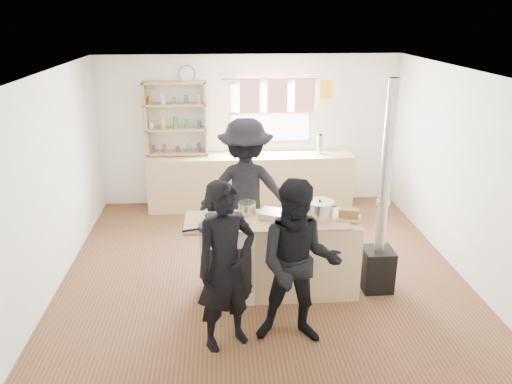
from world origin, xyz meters
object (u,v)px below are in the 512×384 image
(flue_heater, at_px, (380,239))
(person_far, at_px, (246,190))
(cooking_island, at_px, (278,256))
(roast_tray, at_px, (277,215))
(bread_board, at_px, (348,215))
(thermos, at_px, (320,145))
(person_near_right, at_px, (299,264))
(stockpot_stove, at_px, (247,208))
(stockpot_counter, at_px, (320,210))
(person_near_left, at_px, (226,267))
(skillet_greens, at_px, (210,227))

(flue_heater, height_order, person_far, flue_heater)
(cooking_island, bearing_deg, roast_tray, 118.85)
(bread_board, relative_size, person_far, 0.17)
(thermos, xyz_separation_m, person_near_right, (-0.93, -3.70, -0.21))
(cooking_island, height_order, stockpot_stove, stockpot_stove)
(cooking_island, distance_m, stockpot_stove, 0.67)
(stockpot_counter, relative_size, person_far, 0.17)
(roast_tray, xyz_separation_m, flue_heater, (1.20, -0.06, -0.33))
(thermos, distance_m, bread_board, 2.83)
(cooking_island, xyz_separation_m, stockpot_stove, (-0.35, 0.17, 0.54))
(thermos, bearing_deg, person_near_left, -113.68)
(stockpot_stove, bearing_deg, thermos, 62.41)
(thermos, bearing_deg, person_near_right, -104.06)
(thermos, xyz_separation_m, skillet_greens, (-1.78, -2.99, -0.10))
(person_near_left, bearing_deg, stockpot_counter, 13.62)
(bread_board, relative_size, flue_heater, 0.13)
(flue_heater, bearing_deg, thermos, 93.53)
(thermos, xyz_separation_m, cooking_island, (-1.01, -2.77, -0.59))
(person_near_left, bearing_deg, person_near_right, -26.34)
(thermos, relative_size, flue_heater, 0.13)
(skillet_greens, xyz_separation_m, person_near_left, (0.16, -0.72, -0.10))
(person_near_left, bearing_deg, person_far, 54.06)
(stockpot_counter, distance_m, person_near_left, 1.43)
(cooking_island, bearing_deg, person_near_left, -123.37)
(roast_tray, height_order, person_far, person_far)
(stockpot_counter, xyz_separation_m, person_near_right, (-0.38, -0.92, -0.18))
(skillet_greens, relative_size, flue_heater, 0.13)
(stockpot_stove, bearing_deg, flue_heater, -7.27)
(thermos, distance_m, stockpot_counter, 2.84)
(roast_tray, distance_m, bread_board, 0.81)
(person_near_left, xyz_separation_m, person_near_right, (0.70, 0.01, -0.00))
(skillet_greens, bearing_deg, person_near_right, -39.71)
(bread_board, height_order, person_far, person_far)
(cooking_island, relative_size, skillet_greens, 6.14)
(stockpot_stove, bearing_deg, person_near_right, -68.44)
(thermos, height_order, person_far, person_far)
(stockpot_stove, distance_m, flue_heater, 1.59)
(thermos, bearing_deg, stockpot_counter, -101.16)
(person_near_left, bearing_deg, thermos, 39.26)
(stockpot_counter, bearing_deg, roast_tray, 174.51)
(skillet_greens, xyz_separation_m, roast_tray, (0.76, 0.25, 0.01))
(roast_tray, xyz_separation_m, person_near_left, (-0.60, -0.97, -0.12))
(cooking_island, bearing_deg, skillet_greens, -164.15)
(cooking_island, height_order, flue_heater, flue_heater)
(bread_board, height_order, person_near_right, person_near_right)
(roast_tray, distance_m, person_far, 0.95)
(stockpot_stove, bearing_deg, person_near_left, -103.54)
(flue_heater, relative_size, person_near_left, 1.46)
(thermos, relative_size, stockpot_stove, 1.52)
(roast_tray, bearing_deg, person_far, 108.91)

